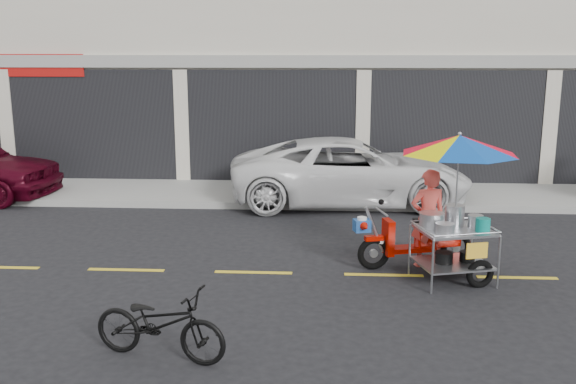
{
  "coord_description": "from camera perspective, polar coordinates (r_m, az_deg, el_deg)",
  "views": [
    {
      "loc": [
        -0.92,
        -9.35,
        3.34
      ],
      "look_at": [
        -1.5,
        0.6,
        1.15
      ],
      "focal_mm": 40.0,
      "sensor_mm": 36.0,
      "label": 1
    }
  ],
  "objects": [
    {
      "name": "centerline",
      "position": [
        9.97,
        8.5,
        -7.3
      ],
      "size": [
        42.0,
        0.1,
        0.01
      ],
      "primitive_type": "cube",
      "color": "gold",
      "rests_on": "ground"
    },
    {
      "name": "near_bicycle",
      "position": [
        7.34,
        -11.33,
        -11.39
      ],
      "size": [
        1.66,
        0.91,
        0.83
      ],
      "primitive_type": "imported",
      "rotation": [
        0.0,
        0.0,
        1.33
      ],
      "color": "black",
      "rests_on": "ground"
    },
    {
      "name": "food_vendor_rig",
      "position": [
        9.81,
        13.83,
        0.59
      ],
      "size": [
        2.53,
        2.08,
        2.22
      ],
      "rotation": [
        0.0,
        0.0,
        0.26
      ],
      "color": "black",
      "rests_on": "ground"
    },
    {
      "name": "white_pickup",
      "position": [
        14.3,
        5.57,
        1.84
      ],
      "size": [
        5.43,
        2.8,
        1.47
      ],
      "primitive_type": "imported",
      "rotation": [
        0.0,
        0.0,
        1.64
      ],
      "color": "white",
      "rests_on": "ground"
    },
    {
      "name": "sidewalk",
      "position": [
        15.23,
        6.73,
        -0.06
      ],
      "size": [
        45.0,
        3.0,
        0.15
      ],
      "primitive_type": "cube",
      "color": "gray",
      "rests_on": "ground"
    },
    {
      "name": "shophouse_block",
      "position": [
        20.3,
        14.42,
        14.56
      ],
      "size": [
        36.0,
        8.11,
        10.4
      ],
      "color": "beige",
      "rests_on": "ground"
    },
    {
      "name": "ground",
      "position": [
        9.97,
        8.5,
        -7.32
      ],
      "size": [
        90.0,
        90.0,
        0.0
      ],
      "primitive_type": "plane",
      "color": "black"
    }
  ]
}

